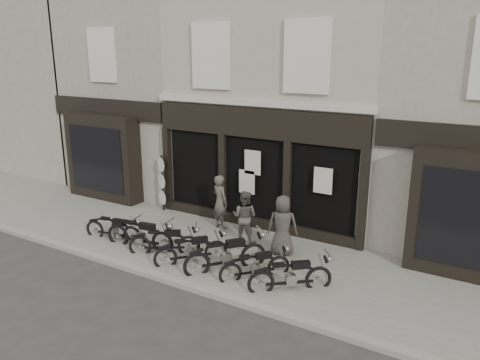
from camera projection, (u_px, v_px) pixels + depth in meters
The scene contains 17 objects.
ground_plane at pixel (201, 264), 12.62m from camera, with size 90.00×90.00×0.00m, color #2D2B28.
pavement at pixel (219, 250), 13.35m from camera, with size 30.00×4.20×0.12m, color slate.
kerb at pixel (171, 281), 11.57m from camera, with size 30.00×0.25×0.13m, color gray.
central_building at pixel (297, 94), 16.44m from camera, with size 7.30×6.22×8.34m.
neighbour_left at pixel (158, 88), 19.56m from camera, with size 5.60×6.73×8.34m.
filler_left at pixel (36, 80), 23.69m from camera, with size 11.00×6.00×8.20m, color gray.
motorcycle_0 at pixel (114, 231), 13.93m from camera, with size 1.93×0.61×0.93m.
motorcycle_1 at pixel (141, 237), 13.36m from camera, with size 2.16×0.69×1.04m.
motorcycle_2 at pixel (165, 244), 12.96m from camera, with size 1.78×1.26×0.95m.
motorcycle_3 at pixel (192, 253), 12.42m from camera, with size 1.48×1.66×0.96m.
motorcycle_4 at pixel (227, 258), 12.00m from camera, with size 1.58×1.92×1.08m.
motorcycle_5 at pixel (256, 268), 11.59m from camera, with size 1.38×1.55×0.90m.
motorcycle_6 at pixel (291, 279), 10.98m from camera, with size 1.70×1.50×0.98m.
man_left at pixel (220, 202), 14.63m from camera, with size 0.63×0.42×1.74m, color #48433B.
man_centre at pixel (245, 217), 13.59m from camera, with size 0.76×0.59×1.56m, color #49433B.
man_right at pixel (283, 225), 12.73m from camera, with size 0.83×0.54×1.69m, color #36312D.
advert_sign_post at pixel (162, 186), 16.27m from camera, with size 0.48×0.33×2.09m.
Camera 1 is at (6.87, -9.35, 5.56)m, focal length 35.00 mm.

